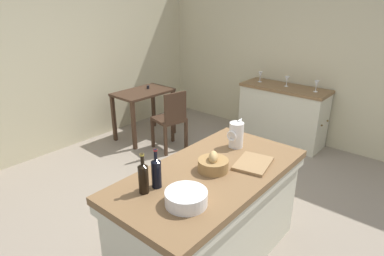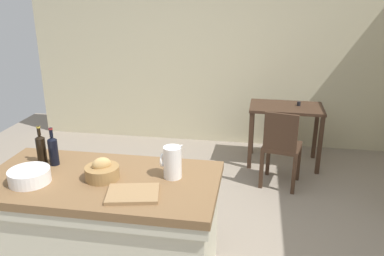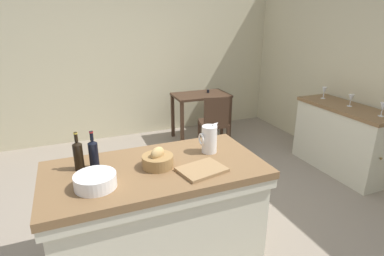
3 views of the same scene
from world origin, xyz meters
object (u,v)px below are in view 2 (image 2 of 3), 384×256
object	(u,v)px
pitcher	(172,162)
wine_bottle_dark	(53,150)
island_table	(105,226)
bread_basket	(102,171)
wooden_chair	(281,146)
wash_bowl	(30,176)
cutting_board	(133,194)
wine_bottle_amber	(41,148)
writing_desk	(286,116)

from	to	relation	value
pitcher	wine_bottle_dark	size ratio (longest dim) A/B	0.92
island_table	bread_basket	bearing A→B (deg)	-19.27
pitcher	bread_basket	distance (m)	0.50
wooden_chair	pitcher	bearing A→B (deg)	-117.62
pitcher	wash_bowl	distance (m)	1.00
bread_basket	cutting_board	bearing A→B (deg)	-34.22
island_table	wooden_chair	bearing A→B (deg)	52.04
pitcher	wine_bottle_amber	size ratio (longest dim) A/B	0.92
cutting_board	wine_bottle_dark	xyz separation A→B (m)	(-0.74, 0.36, 0.11)
island_table	pitcher	distance (m)	0.73
wooden_chair	cutting_board	distance (m)	2.27
wash_bowl	wine_bottle_dark	distance (m)	0.31
wine_bottle_dark	wine_bottle_amber	size ratio (longest dim) A/B	1.00
cutting_board	wine_bottle_dark	world-z (taller)	wine_bottle_dark
pitcher	cutting_board	xyz separation A→B (m)	(-0.20, -0.30, -0.11)
island_table	wine_bottle_dark	bearing A→B (deg)	159.83
wooden_chair	wine_bottle_dark	distance (m)	2.47
writing_desk	wine_bottle_amber	size ratio (longest dim) A/B	3.04
wash_bowl	bread_basket	distance (m)	0.50
wash_bowl	wooden_chair	bearing A→B (deg)	46.11
writing_desk	wine_bottle_dark	distance (m)	2.98
island_table	writing_desk	distance (m)	2.84
writing_desk	bread_basket	bearing A→B (deg)	-120.42
wine_bottle_amber	bread_basket	bearing A→B (deg)	-17.93
wooden_chair	pitcher	world-z (taller)	pitcher
island_table	wine_bottle_amber	world-z (taller)	wine_bottle_amber
wooden_chair	wine_bottle_amber	xyz separation A→B (m)	(-1.92, -1.59, 0.49)
cutting_board	wine_bottle_dark	size ratio (longest dim) A/B	1.13
bread_basket	wine_bottle_dark	world-z (taller)	wine_bottle_dark
writing_desk	wine_bottle_amber	xyz separation A→B (m)	(-2.00, -2.26, 0.35)
island_table	cutting_board	size ratio (longest dim) A/B	5.02
wooden_chair	wash_bowl	world-z (taller)	wash_bowl
wooden_chair	cutting_board	world-z (taller)	wooden_chair
wine_bottle_dark	wooden_chair	bearing A→B (deg)	41.54
island_table	wooden_chair	world-z (taller)	wooden_chair
island_table	wine_bottle_amber	bearing A→B (deg)	162.12
pitcher	wooden_chair	bearing A→B (deg)	62.38
pitcher	cutting_board	size ratio (longest dim) A/B	0.82
wooden_chair	cutting_board	bearing A→B (deg)	-118.56
pitcher	wash_bowl	bearing A→B (deg)	-165.77
pitcher	wine_bottle_amber	bearing A→B (deg)	175.93
island_table	wine_bottle_dark	xyz separation A→B (m)	(-0.44, 0.16, 0.52)
cutting_board	wash_bowl	bearing A→B (deg)	175.68
island_table	bread_basket	xyz separation A→B (m)	(0.02, -0.01, 0.46)
wine_bottle_amber	writing_desk	bearing A→B (deg)	48.52
wine_bottle_dark	wine_bottle_amber	world-z (taller)	wine_bottle_amber
writing_desk	wine_bottle_amber	distance (m)	3.03
island_table	cutting_board	xyz separation A→B (m)	(0.31, -0.20, 0.41)
wooden_chair	cutting_board	xyz separation A→B (m)	(-1.07, -1.97, 0.38)
bread_basket	wine_bottle_dark	distance (m)	0.49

